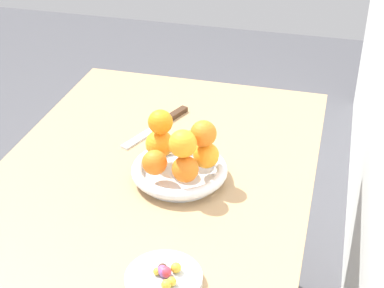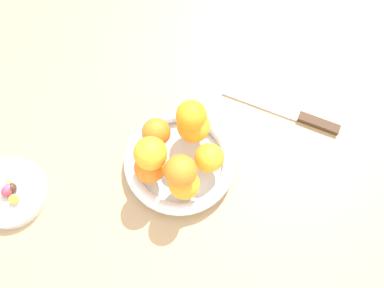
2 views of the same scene
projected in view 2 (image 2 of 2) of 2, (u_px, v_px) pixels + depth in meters
The scene contains 19 objects.
ground_plane at pixel (183, 214), 1.71m from camera, with size 6.00×6.00×0.00m, color #4C4C51.
dining_table at pixel (178, 148), 1.10m from camera, with size 1.10×0.76×0.74m.
fruit_bowl at pixel (180, 162), 0.97m from camera, with size 0.23×0.23×0.04m.
candy_dish at pixel (10, 193), 0.96m from camera, with size 0.14×0.14×0.02m, color silver.
orange_0 at pixel (156, 132), 0.95m from camera, with size 0.06×0.06×0.06m, color orange.
orange_1 at pixel (150, 168), 0.92m from camera, with size 0.06×0.06×0.06m, color orange.
orange_2 at pixel (184, 184), 0.91m from camera, with size 0.06×0.06×0.06m, color orange.
orange_3 at pixel (209, 158), 0.93m from camera, with size 0.06×0.06×0.06m, color orange.
orange_4 at pixel (194, 126), 0.95m from camera, with size 0.07×0.07×0.07m, color orange.
orange_5 at pixel (181, 171), 0.85m from camera, with size 0.06×0.06×0.06m, color orange.
orange_6 at pixel (150, 153), 0.86m from camera, with size 0.06×0.06×0.06m, color orange.
orange_7 at pixel (191, 116), 0.89m from camera, with size 0.06×0.06×0.06m, color orange.
candy_ball_0 at pixel (14, 199), 0.93m from camera, with size 0.02×0.02×0.02m, color gold.
candy_ball_1 at pixel (12, 188), 0.94m from camera, with size 0.02×0.02×0.02m, color #472819.
candy_ball_2 at pixel (9, 184), 0.95m from camera, with size 0.01×0.01×0.01m, color gold.
candy_ball_3 at pixel (7, 190), 0.94m from camera, with size 0.02×0.02×0.02m, color #8C4C99.
candy_ball_4 at pixel (9, 188), 0.94m from camera, with size 0.02×0.02×0.02m, color #8C4C99.
candy_ball_5 at pixel (7, 192), 0.94m from camera, with size 0.02×0.02×0.02m, color #C6384C.
knife at pixel (291, 114), 1.03m from camera, with size 0.25×0.12×0.01m.
Camera 2 is at (-0.04, 0.39, 1.68)m, focal length 45.00 mm.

